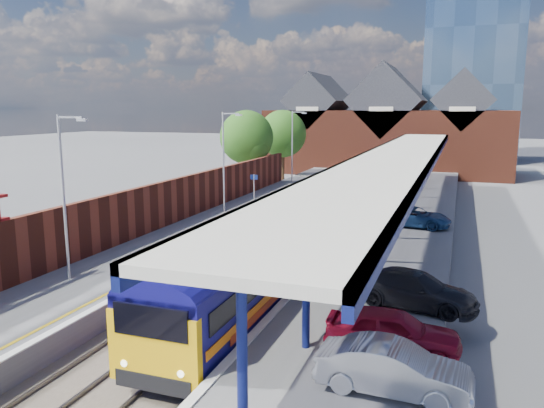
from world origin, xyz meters
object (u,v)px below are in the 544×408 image
Objects in this scene: lamp_post_c at (225,156)px; platform_sign at (254,185)px; train at (363,182)px; parked_car_silver at (393,369)px; lamp_post_d at (294,142)px; parked_car_red at (393,331)px; parked_car_dark at (415,289)px; parked_car_blue at (414,217)px; lamp_post_b at (66,187)px.

lamp_post_c is 2.80× the size of platform_sign.
parked_car_silver is at bearing -78.58° from train.
platform_sign is (-6.49, -8.72, 0.57)m from train.
lamp_post_c is 1.00× the size of lamp_post_d.
parked_car_dark is at bearing -6.71° from parked_car_red.
parked_car_red is 0.90× the size of parked_car_blue.
lamp_post_b reaches higher than parked_car_blue.
lamp_post_c is at bearing 56.81° from parked_car_dark.
lamp_post_b is at bearing 108.65° from parked_car_dark.
lamp_post_b is (-7.86, -26.72, 2.87)m from train.
train is at bearing 26.33° from parked_car_dark.
parked_car_red is (6.06, -29.21, -0.44)m from train.
parked_car_blue is (-1.21, 20.37, -0.04)m from parked_car_silver.
parked_car_red is at bearing -53.03° from lamp_post_c.
lamp_post_b is 32.00m from lamp_post_d.
lamp_post_c reaches higher than parked_car_blue.
parked_car_silver is at bearing -60.57° from platform_sign.
platform_sign is 0.62× the size of parked_car_red.
lamp_post_d is (-7.86, 5.28, 2.87)m from train.
lamp_post_d is at bearing 95.56° from platform_sign.
parked_car_blue is (-1.21, 13.95, -0.04)m from parked_car_dark.
parked_car_silver is (14.22, -4.78, -3.34)m from lamp_post_b.
parked_car_silver is 0.89× the size of parked_car_blue.
lamp_post_d is at bearing 90.00° from lamp_post_b.
parked_car_dark reaches higher than parked_car_silver.
lamp_post_d is 1.57× the size of parked_car_blue.
platform_sign reaches higher than parked_car_blue.
lamp_post_d is 33.70m from parked_car_dark.
parked_car_red is 1.01× the size of parked_car_silver.
parked_car_red reaches higher than parked_car_blue.
lamp_post_b is 18.20m from platform_sign.
lamp_post_c is 20.49m from parked_car_dark.
parked_car_silver is at bearing -169.60° from parked_car_blue.
lamp_post_b is at bearing 147.16° from parked_car_blue.
lamp_post_c reaches higher than platform_sign.
parked_car_silver is (14.22, -36.78, -3.34)m from lamp_post_d.
parked_car_blue is at bearing -1.81° from lamp_post_c.
parked_car_blue is (13.01, -0.41, -3.37)m from lamp_post_c.
train is 29.83m from parked_car_red.
lamp_post_c is 1.57× the size of parked_car_blue.
parked_car_dark is at bearing 1.93° from parked_car_silver.
lamp_post_c is 1.54× the size of parked_car_dark.
train is at bearing 53.34° from platform_sign.
lamp_post_d is 21.21m from parked_car_blue.
parked_car_dark is at bearing -168.01° from parked_car_blue.
platform_sign reaches higher than train.
parked_car_blue is at bearing 0.52° from parked_car_red.
lamp_post_c is 16.00m from lamp_post_d.
platform_sign is at bearing 85.32° from parked_car_blue.
parked_car_red is 2.32m from parked_car_silver.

